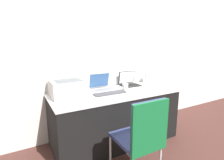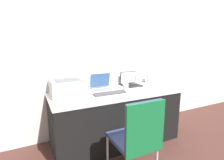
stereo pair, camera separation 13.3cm
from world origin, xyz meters
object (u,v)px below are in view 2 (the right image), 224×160
Objects in this scene: laptop_right at (131,83)px; chair at (138,134)px; laptop_left at (102,86)px; coffee_cup at (126,88)px; metal_pitcher at (150,78)px; printer at (68,87)px; external_keyboard at (110,93)px.

laptop_right is 1.27m from chair.
coffee_cup is at bearing -39.02° from laptop_left.
coffee_cup is at bearing -157.16° from metal_pitcher.
coffee_cup is (0.82, -0.15, -0.07)m from printer.
chair is at bearing -92.80° from laptop_left.
laptop_left is 0.75× the size of external_keyboard.
printer reaches higher than coffee_cup.
metal_pitcher reaches higher than external_keyboard.
laptop_left is 0.53m from laptop_right.
laptop_right reaches higher than metal_pitcher.
printer reaches higher than external_keyboard.
chair is (-0.58, -1.10, -0.26)m from laptop_right.
metal_pitcher is at bearing 3.09° from laptop_left.
printer is 1.25× the size of laptop_left.
laptop_left is 3.18× the size of coffee_cup.
printer is at bearing 162.28° from external_keyboard.
coffee_cup is (0.28, 0.03, 0.05)m from external_keyboard.
external_keyboard is (0.55, -0.17, -0.11)m from printer.
laptop_right is at bearing 46.66° from coffee_cup.
external_keyboard is 2.13× the size of metal_pitcher.
coffee_cup is at bearing 5.91° from external_keyboard.
laptop_left is 0.36m from coffee_cup.
laptop_left reaches higher than metal_pitcher.
laptop_left is at bearing 140.98° from coffee_cup.
external_keyboard is at bearing -150.62° from laptop_right.
chair is at bearing -93.88° from external_keyboard.
coffee_cup is at bearing 68.34° from chair.
laptop_left is at bearing 90.61° from external_keyboard.
printer is at bearing -171.63° from laptop_left.
chair is (-0.05, -0.80, -0.21)m from external_keyboard.
laptop_right is 0.61m from external_keyboard.
laptop_left is 1.59× the size of metal_pitcher.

